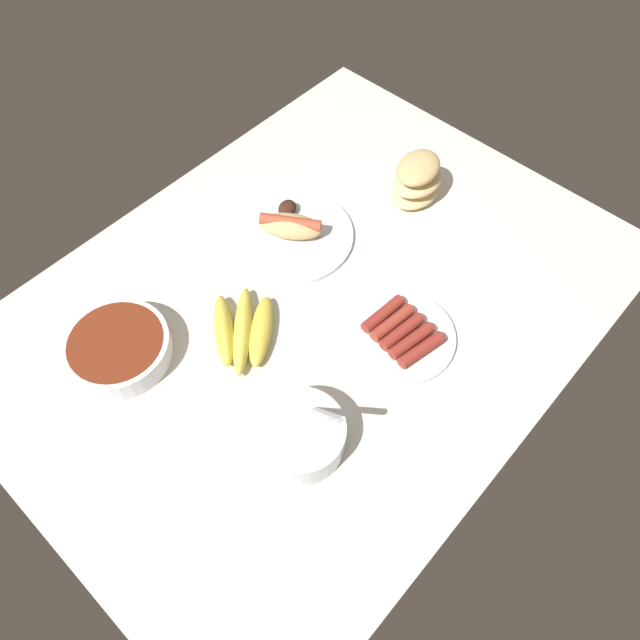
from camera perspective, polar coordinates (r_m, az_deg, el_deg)
The scene contains 7 objects.
ground_plane at distance 119.37cm, azimuth -0.62°, elevation 1.18°, with size 120.00×90.00×3.00cm, color silver.
bread_stack at distance 133.44cm, azimuth 9.00°, elevation 12.62°, with size 12.76×10.44×10.80cm.
plate_sausages at distance 113.85cm, azimuth 7.54°, elevation -1.34°, with size 20.28×20.28×3.30cm.
banana_bunch at distance 113.37cm, azimuth -7.20°, elevation -0.95°, with size 17.87×18.34×3.97cm.
bowl_coleslaw at distance 101.59cm, azimuth -1.84°, elevation -10.59°, with size 15.06×15.06×15.52cm.
plate_hotdog_assembled at distance 127.50cm, azimuth -2.72°, elevation 8.29°, with size 25.78×25.78×5.61cm.
bowl_chili at distance 115.49cm, azimuth -18.23°, elevation -2.45°, with size 18.84×18.84×4.72cm.
Camera 1 is at (-48.92, -46.56, 96.92)cm, focal length 34.47 mm.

